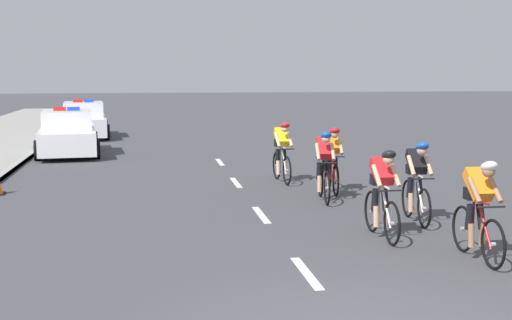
% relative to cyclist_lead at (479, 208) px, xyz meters
% --- Properties ---
extents(kerb_edge, '(0.16, 60.00, 0.13)m').
position_rel_cyclist_lead_xyz_m(kerb_edge, '(-8.59, 11.26, -0.72)').
color(kerb_edge, '#9E9E99').
rests_on(kerb_edge, ground).
extents(lane_markings_centre, '(0.14, 17.60, 0.01)m').
position_rel_cyclist_lead_xyz_m(lane_markings_centre, '(-2.65, 3.74, -0.78)').
color(lane_markings_centre, white).
rests_on(lane_markings_centre, ground).
extents(cyclist_lead, '(0.42, 1.72, 1.56)m').
position_rel_cyclist_lead_xyz_m(cyclist_lead, '(0.00, 0.00, 0.00)').
color(cyclist_lead, black).
rests_on(cyclist_lead, ground).
extents(cyclist_second, '(0.42, 1.72, 1.56)m').
position_rel_cyclist_lead_xyz_m(cyclist_second, '(-0.96, 1.53, 0.00)').
color(cyclist_second, black).
rests_on(cyclist_second, ground).
extents(cyclist_third, '(0.44, 1.72, 1.56)m').
position_rel_cyclist_lead_xyz_m(cyclist_third, '(0.07, 2.63, 0.00)').
color(cyclist_third, black).
rests_on(cyclist_third, ground).
extents(cyclist_fourth, '(0.45, 1.72, 1.56)m').
position_rel_cyclist_lead_xyz_m(cyclist_fourth, '(-1.09, 4.99, 0.00)').
color(cyclist_fourth, black).
rests_on(cyclist_fourth, ground).
extents(cyclist_fifth, '(0.45, 1.72, 1.56)m').
position_rel_cyclist_lead_xyz_m(cyclist_fifth, '(-0.64, 5.98, 0.00)').
color(cyclist_fifth, black).
rests_on(cyclist_fifth, ground).
extents(cyclist_sixth, '(0.44, 1.72, 1.56)m').
position_rel_cyclist_lead_xyz_m(cyclist_sixth, '(-1.50, 7.64, 0.00)').
color(cyclist_sixth, black).
rests_on(cyclist_sixth, ground).
extents(police_car_nearest, '(2.31, 4.55, 1.59)m').
position_rel_cyclist_lead_xyz_m(police_car_nearest, '(-7.46, 14.37, -0.11)').
color(police_car_nearest, white).
rests_on(police_car_nearest, ground).
extents(police_car_second, '(2.28, 4.53, 1.59)m').
position_rel_cyclist_lead_xyz_m(police_car_second, '(-7.46, 20.50, -0.11)').
color(police_car_second, silver).
rests_on(police_car_second, ground).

